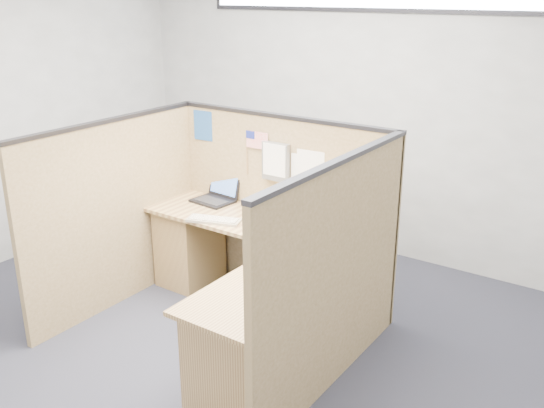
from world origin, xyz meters
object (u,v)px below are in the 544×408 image
Objects in this scene: l_desk at (248,285)px; laptop at (217,194)px; keyboard at (214,220)px; mouse at (312,245)px.

laptop reaches higher than l_desk.
laptop reaches higher than keyboard.
laptop is at bearing 142.40° from l_desk.
l_desk is at bearing -155.79° from mouse.
laptop is (-0.78, 0.60, 0.40)m from l_desk.
mouse is (1.20, -0.41, -0.04)m from laptop.
l_desk is 19.81× the size of mouse.
laptop is 1.27m from mouse.
l_desk is at bearing -40.55° from keyboard.
l_desk is at bearing -32.77° from laptop.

